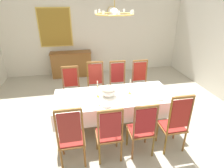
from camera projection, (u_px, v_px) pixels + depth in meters
ground at (114, 126)px, 4.23m from camera, size 6.47×7.02×0.04m
back_wall at (94, 32)px, 6.74m from camera, size 6.47×0.08×3.07m
dining_table at (114, 98)px, 3.94m from camera, size 2.47×1.02×0.77m
tablecloth at (114, 99)px, 3.95m from camera, size 2.49×1.04×0.36m
chair_south_a at (71, 137)px, 3.00m from camera, size 0.44×0.42×1.19m
chair_north_a at (71, 89)px, 4.65m from camera, size 0.44×0.42×1.12m
chair_south_b at (109, 133)px, 3.13m from camera, size 0.44×0.42×1.10m
chair_north_b at (96, 85)px, 4.76m from camera, size 0.44×0.42×1.20m
chair_south_c at (142, 129)px, 3.23m from camera, size 0.44×0.42×1.10m
chair_north_c at (118, 84)px, 4.86m from camera, size 0.44×0.42×1.19m
chair_south_d at (175, 123)px, 3.32m from camera, size 0.44×0.42×1.21m
chair_north_d at (141, 82)px, 4.97m from camera, size 0.44×0.42×1.17m
soup_tureen at (109, 91)px, 3.84m from camera, size 0.31×0.31×0.25m
candlestick_west at (98, 91)px, 3.79m from camera, size 0.07×0.07×0.36m
candlestick_east at (130, 88)px, 3.91m from camera, size 0.07×0.07×0.34m
bowl_near_left at (107, 105)px, 3.50m from camera, size 0.19×0.19×0.03m
bowl_near_right at (159, 98)px, 3.75m from camera, size 0.18×0.18×0.03m
spoon_primary at (100, 106)px, 3.51m from camera, size 0.06×0.17×0.01m
spoon_secondary at (164, 98)px, 3.80m from camera, size 0.03×0.18×0.01m
sideboard at (72, 64)px, 6.75m from camera, size 1.44×0.48×0.90m
mounted_clock at (112, 11)px, 6.50m from camera, size 0.32×0.06×0.32m
framed_painting at (55, 27)px, 6.36m from camera, size 1.12×0.05×1.32m
chandelier at (114, 13)px, 3.23m from camera, size 0.70×0.70×0.66m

